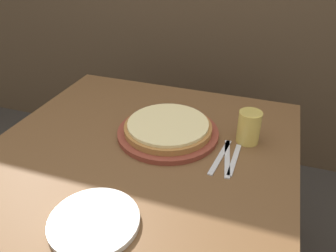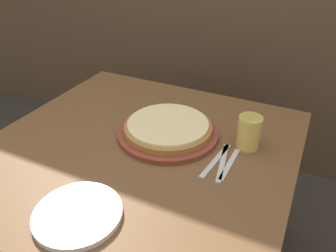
{
  "view_description": "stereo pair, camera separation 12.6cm",
  "coord_description": "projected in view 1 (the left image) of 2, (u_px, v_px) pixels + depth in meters",
  "views": [
    {
      "loc": [
        0.42,
        -0.9,
        1.42
      ],
      "look_at": [
        0.06,
        0.12,
        0.76
      ],
      "focal_mm": 35.0,
      "sensor_mm": 36.0,
      "label": 1
    },
    {
      "loc": [
        0.53,
        -0.85,
        1.42
      ],
      "look_at": [
        0.06,
        0.12,
        0.76
      ],
      "focal_mm": 35.0,
      "sensor_mm": 36.0,
      "label": 2
    }
  ],
  "objects": [
    {
      "name": "dinner_knife",
      "position": [
        227.0,
        158.0,
        1.15
      ],
      "size": [
        0.06,
        0.22,
        0.0
      ],
      "color": "silver",
      "rests_on": "dining_table"
    },
    {
      "name": "dining_table",
      "position": [
        144.0,
        217.0,
        1.39
      ],
      "size": [
        1.11,
        1.1,
        0.72
      ],
      "color": "brown",
      "rests_on": "ground_plane"
    },
    {
      "name": "fork",
      "position": [
        220.0,
        157.0,
        1.16
      ],
      "size": [
        0.04,
        0.22,
        0.0
      ],
      "color": "silver",
      "rests_on": "dining_table"
    },
    {
      "name": "beer_glass",
      "position": [
        249.0,
        126.0,
        1.21
      ],
      "size": [
        0.09,
        0.09,
        0.13
      ],
      "color": "#E5C65B",
      "rests_on": "dining_table"
    },
    {
      "name": "dinner_plate",
      "position": [
        94.0,
        221.0,
        0.9
      ],
      "size": [
        0.25,
        0.25,
        0.02
      ],
      "color": "white",
      "rests_on": "dining_table"
    },
    {
      "name": "pizza_on_board",
      "position": [
        168.0,
        129.0,
        1.27
      ],
      "size": [
        0.39,
        0.39,
        0.06
      ],
      "color": "brown",
      "rests_on": "dining_table"
    },
    {
      "name": "spoon",
      "position": [
        234.0,
        160.0,
        1.14
      ],
      "size": [
        0.02,
        0.19,
        0.0
      ],
      "color": "silver",
      "rests_on": "dining_table"
    }
  ]
}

